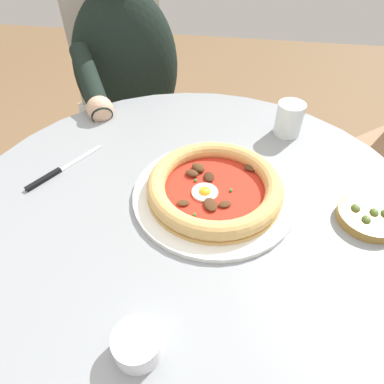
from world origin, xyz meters
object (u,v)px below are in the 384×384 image
object	(u,v)px
steak_knife	(55,173)
dining_table	(191,253)
pizza_on_plate	(215,188)
diner_person	(134,120)
olive_pan	(370,217)
ramekin_capers	(137,344)
cafe_chair_diner	(126,91)
water_glass	(289,121)

from	to	relation	value
steak_knife	dining_table	bearing A→B (deg)	-100.00
pizza_on_plate	steak_knife	distance (m)	0.35
diner_person	pizza_on_plate	bearing A→B (deg)	-148.05
olive_pan	steak_knife	bearing A→B (deg)	87.26
olive_pan	diner_person	world-z (taller)	diner_person
diner_person	ramekin_capers	bearing A→B (deg)	-161.76
diner_person	cafe_chair_diner	xyz separation A→B (m)	(0.13, 0.07, 0.05)
steak_knife	ramekin_capers	size ratio (longest dim) A/B	2.60
steak_knife	diner_person	distance (m)	0.61
olive_pan	dining_table	bearing A→B (deg)	94.04
dining_table	steak_knife	bearing A→B (deg)	80.00
pizza_on_plate	diner_person	world-z (taller)	diner_person
diner_person	cafe_chair_diner	distance (m)	0.15
water_glass	olive_pan	distance (m)	0.30
steak_knife	olive_pan	world-z (taller)	olive_pan
water_glass	cafe_chair_diner	bearing A→B (deg)	51.48
dining_table	diner_person	xyz separation A→B (m)	(0.62, 0.32, -0.07)
dining_table	pizza_on_plate	xyz separation A→B (m)	(0.04, -0.04, 0.16)
dining_table	pizza_on_plate	size ratio (longest dim) A/B	2.89
olive_pan	water_glass	bearing A→B (deg)	27.27
pizza_on_plate	ramekin_capers	size ratio (longest dim) A/B	4.82
dining_table	diner_person	distance (m)	0.71
water_glass	ramekin_capers	distance (m)	0.61
dining_table	steak_knife	world-z (taller)	steak_knife
water_glass	cafe_chair_diner	size ratio (longest dim) A/B	0.09
dining_table	cafe_chair_diner	xyz separation A→B (m)	(0.75, 0.39, -0.02)
steak_knife	diner_person	size ratio (longest dim) A/B	0.15
dining_table	olive_pan	size ratio (longest dim) A/B	7.12
water_glass	diner_person	bearing A→B (deg)	57.25
dining_table	water_glass	world-z (taller)	water_glass
steak_knife	cafe_chair_diner	size ratio (longest dim) A/B	0.19
diner_person	cafe_chair_diner	size ratio (longest dim) A/B	1.24
water_glass	steak_knife	xyz separation A→B (m)	(-0.24, 0.50, -0.03)
dining_table	cafe_chair_diner	size ratio (longest dim) A/B	1.01
olive_pan	diner_person	distance (m)	0.91
pizza_on_plate	olive_pan	size ratio (longest dim) A/B	2.46
cafe_chair_diner	ramekin_capers	bearing A→B (deg)	-160.65
dining_table	ramekin_capers	world-z (taller)	ramekin_capers
ramekin_capers	diner_person	world-z (taller)	diner_person
steak_knife	diner_person	xyz separation A→B (m)	(0.57, 0.02, -0.22)
diner_person	cafe_chair_diner	bearing A→B (deg)	26.55
dining_table	water_glass	bearing A→B (deg)	-33.05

